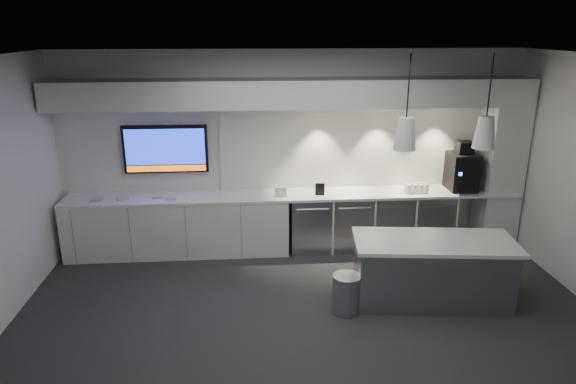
{
  "coord_description": "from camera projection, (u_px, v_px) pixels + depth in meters",
  "views": [
    {
      "loc": [
        -0.67,
        -5.15,
        3.31
      ],
      "look_at": [
        -0.17,
        1.1,
        1.28
      ],
      "focal_mm": 32.0,
      "sensor_mm": 36.0,
      "label": 1
    }
  ],
  "objects": [
    {
      "name": "floor",
      "position": [
        310.0,
        325.0,
        5.95
      ],
      "size": [
        7.0,
        7.0,
        0.0
      ],
      "primitive_type": "plane",
      "color": "#2B2B2E",
      "rests_on": "ground"
    },
    {
      "name": "ceiling",
      "position": [
        314.0,
        59.0,
        5.03
      ],
      "size": [
        7.0,
        7.0,
        0.0
      ],
      "primitive_type": "plane",
      "rotation": [
        3.14,
        0.0,
        0.0
      ],
      "color": "black",
      "rests_on": "wall_back"
    },
    {
      "name": "wall_back",
      "position": [
        292.0,
        150.0,
        7.86
      ],
      "size": [
        7.0,
        0.0,
        7.0
      ],
      "primitive_type": "plane",
      "rotation": [
        1.57,
        0.0,
        0.0
      ],
      "color": "white",
      "rests_on": "floor"
    },
    {
      "name": "wall_front",
      "position": [
        363.0,
        338.0,
        3.12
      ],
      "size": [
        7.0,
        0.0,
        7.0
      ],
      "primitive_type": "plane",
      "rotation": [
        -1.57,
        0.0,
        0.0
      ],
      "color": "white",
      "rests_on": "floor"
    },
    {
      "name": "back_counter",
      "position": [
        294.0,
        195.0,
        7.74
      ],
      "size": [
        6.8,
        0.65,
        0.04
      ],
      "primitive_type": "cube",
      "color": "white",
      "rests_on": "left_base_cabinets"
    },
    {
      "name": "left_base_cabinets",
      "position": [
        178.0,
        226.0,
        7.75
      ],
      "size": [
        3.3,
        0.63,
        0.86
      ],
      "primitive_type": "cube",
      "color": "white",
      "rests_on": "floor"
    },
    {
      "name": "fridge_unit_a",
      "position": [
        310.0,
        223.0,
        7.9
      ],
      "size": [
        0.6,
        0.61,
        0.85
      ],
      "primitive_type": "cube",
      "color": "#989AA1",
      "rests_on": "floor"
    },
    {
      "name": "fridge_unit_b",
      "position": [
        350.0,
        221.0,
        7.95
      ],
      "size": [
        0.6,
        0.61,
        0.85
      ],
      "primitive_type": "cube",
      "color": "#989AA1",
      "rests_on": "floor"
    },
    {
      "name": "fridge_unit_c",
      "position": [
        390.0,
        220.0,
        8.0
      ],
      "size": [
        0.6,
        0.61,
        0.85
      ],
      "primitive_type": "cube",
      "color": "#989AA1",
      "rests_on": "floor"
    },
    {
      "name": "fridge_unit_d",
      "position": [
        429.0,
        219.0,
        8.04
      ],
      "size": [
        0.6,
        0.61,
        0.85
      ],
      "primitive_type": "cube",
      "color": "#989AA1",
      "rests_on": "floor"
    },
    {
      "name": "backsplash",
      "position": [
        369.0,
        146.0,
        7.92
      ],
      "size": [
        4.6,
        0.03,
        1.3
      ],
      "primitive_type": "cube",
      "color": "white",
      "rests_on": "wall_back"
    },
    {
      "name": "soffit",
      "position": [
        294.0,
        93.0,
        7.3
      ],
      "size": [
        6.9,
        0.6,
        0.4
      ],
      "primitive_type": "cube",
      "color": "white",
      "rests_on": "wall_back"
    },
    {
      "name": "column",
      "position": [
        501.0,
        163.0,
        7.88
      ],
      "size": [
        0.55,
        0.55,
        2.6
      ],
      "primitive_type": "cube",
      "color": "white",
      "rests_on": "floor"
    },
    {
      "name": "wall_tv",
      "position": [
        166.0,
        149.0,
        7.65
      ],
      "size": [
        1.25,
        0.07,
        0.72
      ],
      "color": "black",
      "rests_on": "wall_back"
    },
    {
      "name": "island",
      "position": [
        432.0,
        271.0,
        6.36
      ],
      "size": [
        2.03,
        1.05,
        0.83
      ],
      "rotation": [
        0.0,
        0.0,
        -0.11
      ],
      "color": "#989AA1",
      "rests_on": "floor"
    },
    {
      "name": "bin",
      "position": [
        346.0,
        294.0,
        6.17
      ],
      "size": [
        0.39,
        0.39,
        0.48
      ],
      "primitive_type": "cylinder",
      "rotation": [
        0.0,
        0.0,
        0.14
      ],
      "color": "#989AA1",
      "rests_on": "floor"
    },
    {
      "name": "coffee_machine",
      "position": [
        462.0,
        170.0,
        7.86
      ],
      "size": [
        0.42,
        0.59,
        0.75
      ],
      "rotation": [
        0.0,
        0.0,
        -0.02
      ],
      "color": "black",
      "rests_on": "back_counter"
    },
    {
      "name": "sign_black",
      "position": [
        320.0,
        189.0,
        7.65
      ],
      "size": [
        0.14,
        0.03,
        0.18
      ],
      "primitive_type": "cube",
      "rotation": [
        0.0,
        0.0,
        -0.1
      ],
      "color": "black",
      "rests_on": "back_counter"
    },
    {
      "name": "sign_white",
      "position": [
        281.0,
        192.0,
        7.58
      ],
      "size": [
        0.18,
        0.03,
        0.14
      ],
      "primitive_type": "cube",
      "rotation": [
        0.0,
        0.0,
        -0.08
      ],
      "color": "white",
      "rests_on": "back_counter"
    },
    {
      "name": "cup_cluster",
      "position": [
        417.0,
        188.0,
        7.77
      ],
      "size": [
        0.35,
        0.16,
        0.14
      ],
      "primitive_type": null,
      "color": "white",
      "rests_on": "back_counter"
    },
    {
      "name": "tray_a",
      "position": [
        97.0,
        200.0,
        7.43
      ],
      "size": [
        0.17,
        0.17,
        0.02
      ],
      "primitive_type": "cube",
      "rotation": [
        0.0,
        0.0,
        0.05
      ],
      "color": "#B9B9B9",
      "rests_on": "back_counter"
    },
    {
      "name": "tray_b",
      "position": [
        123.0,
        198.0,
        7.49
      ],
      "size": [
        0.2,
        0.2,
        0.02
      ],
      "primitive_type": "cube",
      "rotation": [
        0.0,
        0.0,
        0.31
      ],
      "color": "#B9B9B9",
      "rests_on": "back_counter"
    },
    {
      "name": "tray_c",
      "position": [
        158.0,
        196.0,
        7.58
      ],
      "size": [
        0.18,
        0.18,
        0.02
      ],
      "primitive_type": "cube",
      "rotation": [
        0.0,
        0.0,
        0.13
      ],
      "color": "#B9B9B9",
      "rests_on": "back_counter"
    },
    {
      "name": "tray_d",
      "position": [
        172.0,
        198.0,
        7.51
      ],
      "size": [
        0.17,
        0.17,
        0.02
      ],
      "primitive_type": "cube",
      "rotation": [
        0.0,
        0.0,
        0.05
      ],
      "color": "#B9B9B9",
      "rests_on": "back_counter"
    },
    {
      "name": "pendant_left",
      "position": [
        405.0,
        133.0,
        5.79
      ],
      "size": [
        0.26,
        0.26,
        1.07
      ],
      "color": "white",
      "rests_on": "ceiling"
    },
    {
      "name": "pendant_right",
      "position": [
        485.0,
        132.0,
        5.86
      ],
      "size": [
        0.26,
        0.26,
        1.07
      ],
      "color": "white",
      "rests_on": "ceiling"
    }
  ]
}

